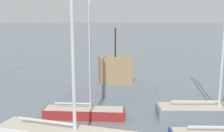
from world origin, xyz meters
TOP-DOWN VIEW (x-y plane):
  - sailboat_1 at (-1.89, 6.28)m, footprint 5.46×1.61m
  - sailboat_4 at (6.53, 6.43)m, footprint 7.09×1.90m
  - fishing_boat_1 at (0.02, 12.31)m, footprint 7.49×3.70m

SIDE VIEW (x-z plane):
  - sailboat_1 at x=-1.89m, z-range -3.84..4.76m
  - sailboat_4 at x=6.53m, z-range -5.02..6.12m
  - fishing_boat_1 at x=0.02m, z-range -1.72..4.01m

